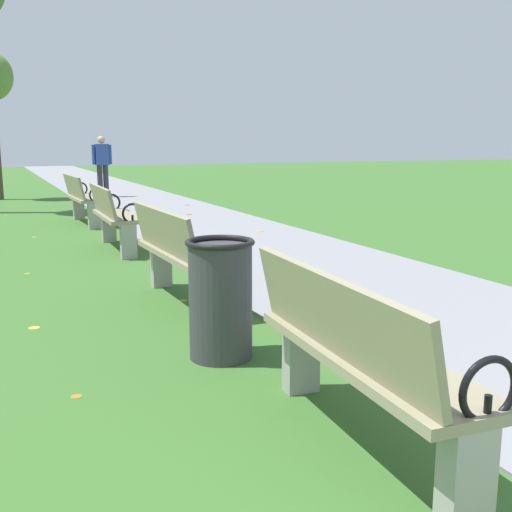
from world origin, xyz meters
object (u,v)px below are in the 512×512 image
at_px(park_bench_2, 357,355).
at_px(park_bench_3, 178,253).
at_px(trash_bin, 220,299).
at_px(park_bench_4, 113,216).
at_px(park_bench_5, 82,198).
at_px(pedestrian_walking, 102,163).

height_order(park_bench_2, park_bench_3, same).
bearing_deg(park_bench_2, trash_bin, 95.65).
relative_size(park_bench_3, park_bench_4, 1.01).
xyz_separation_m(park_bench_5, pedestrian_walking, (1.30, 5.35, 0.44)).
relative_size(park_bench_5, pedestrian_walking, 1.00).
xyz_separation_m(park_bench_4, pedestrian_walking, (1.30, 8.31, 0.44)).
xyz_separation_m(park_bench_3, park_bench_5, (0.00, 6.10, 0.00)).
height_order(park_bench_2, park_bench_4, same).
bearing_deg(park_bench_2, park_bench_5, 90.00).
xyz_separation_m(park_bench_2, park_bench_4, (-0.00, 6.14, 0.00)).
relative_size(park_bench_5, trash_bin, 1.93).
height_order(park_bench_4, trash_bin, park_bench_4).
bearing_deg(park_bench_4, pedestrian_walking, 81.09).
height_order(park_bench_5, trash_bin, park_bench_5).
distance_m(pedestrian_walking, trash_bin, 13.04).
bearing_deg(trash_bin, park_bench_2, -84.35).
height_order(park_bench_4, park_bench_5, same).
height_order(park_bench_3, park_bench_4, same).
bearing_deg(trash_bin, pedestrian_walking, 83.61).
bearing_deg(pedestrian_walking, park_bench_2, -95.15).
bearing_deg(park_bench_3, park_bench_5, 90.00).
bearing_deg(park_bench_5, park_bench_2, -90.00).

